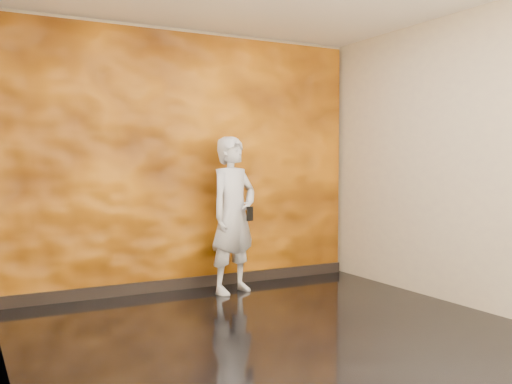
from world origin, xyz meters
name	(u,v)px	position (x,y,z in m)	size (l,w,h in m)	color
room	(283,159)	(0.00, 0.00, 1.40)	(4.02, 4.02, 2.81)	black
feature_wall	(191,161)	(0.00, 1.96, 1.38)	(3.90, 0.06, 2.75)	orange
baseboard	(193,282)	(0.00, 1.92, 0.06)	(3.90, 0.04, 0.12)	black
man	(233,215)	(0.31, 1.53, 0.82)	(0.60, 0.39, 1.64)	#9599A4
phone	(250,214)	(0.39, 1.32, 0.84)	(0.08, 0.02, 0.15)	black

